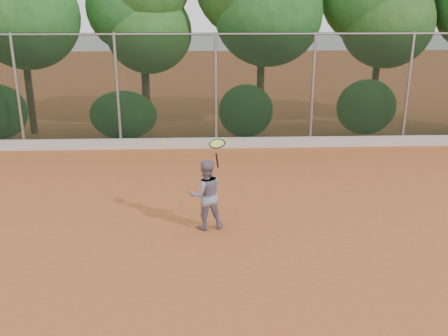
{
  "coord_description": "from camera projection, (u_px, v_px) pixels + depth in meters",
  "views": [
    {
      "loc": [
        -0.39,
        -8.27,
        4.33
      ],
      "look_at": [
        0.0,
        1.0,
        1.25
      ],
      "focal_mm": 40.0,
      "sensor_mm": 36.0,
      "label": 1
    }
  ],
  "objects": [
    {
      "name": "tennis_player",
      "position": [
        206.0,
        195.0,
        9.89
      ],
      "size": [
        0.79,
        0.68,
        1.43
      ],
      "primitive_type": "imported",
      "rotation": [
        0.0,
        0.0,
        3.35
      ],
      "color": "slate",
      "rests_on": "ground"
    },
    {
      "name": "concrete_curb",
      "position": [
        216.0,
        143.0,
        15.64
      ],
      "size": [
        24.0,
        0.2,
        0.3
      ],
      "primitive_type": "cube",
      "color": "beige",
      "rests_on": "ground"
    },
    {
      "name": "chainlink_fence",
      "position": [
        216.0,
        88.0,
        15.28
      ],
      "size": [
        24.09,
        0.09,
        3.5
      ],
      "color": "black",
      "rests_on": "ground"
    },
    {
      "name": "tennis_racket",
      "position": [
        217.0,
        146.0,
        9.44
      ],
      "size": [
        0.41,
        0.41,
        0.57
      ],
      "color": "black",
      "rests_on": "ground"
    },
    {
      "name": "foliage_backdrop",
      "position": [
        197.0,
        0.0,
        16.33
      ],
      "size": [
        23.7,
        3.63,
        7.55
      ],
      "color": "#3C2717",
      "rests_on": "ground"
    },
    {
      "name": "tennis_ball_in_flight",
      "position": [
        163.0,
        143.0,
        9.58
      ],
      "size": [
        0.07,
        0.07,
        0.07
      ],
      "color": "#CDE534",
      "rests_on": "ground"
    },
    {
      "name": "ground",
      "position": [
        226.0,
        249.0,
        9.23
      ],
      "size": [
        80.0,
        80.0,
        0.0
      ],
      "primitive_type": "plane",
      "color": "#AC5528",
      "rests_on": "ground"
    }
  ]
}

